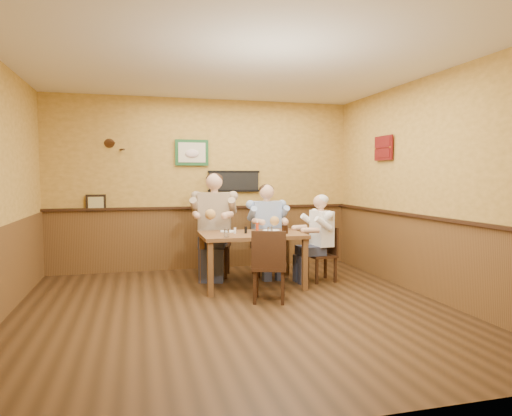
{
  "coord_description": "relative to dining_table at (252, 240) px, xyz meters",
  "views": [
    {
      "loc": [
        -1.07,
        -5.03,
        1.54
      ],
      "look_at": [
        0.5,
        1.0,
        1.1
      ],
      "focal_mm": 32.0,
      "sensor_mm": 36.0,
      "label": 1
    }
  ],
  "objects": [
    {
      "name": "room",
      "position": [
        -0.32,
        -0.88,
        1.03
      ],
      "size": [
        5.02,
        5.03,
        2.81
      ],
      "color": "#301E0E",
      "rests_on": "ground"
    },
    {
      "name": "dining_table",
      "position": [
        0.0,
        0.0,
        0.0
      ],
      "size": [
        1.4,
        0.9,
        0.75
      ],
      "color": "brown",
      "rests_on": "ground"
    },
    {
      "name": "chair_back_left",
      "position": [
        -0.39,
        0.78,
        -0.16
      ],
      "size": [
        0.57,
        0.57,
        0.99
      ],
      "primitive_type": null,
      "rotation": [
        0.0,
        0.0,
        -0.29
      ],
      "color": "#341E10",
      "rests_on": "ground"
    },
    {
      "name": "chair_back_right",
      "position": [
        0.4,
        0.65,
        -0.21
      ],
      "size": [
        0.41,
        0.41,
        0.89
      ],
      "primitive_type": null,
      "rotation": [
        0.0,
        0.0,
        0.01
      ],
      "color": "#341E10",
      "rests_on": "ground"
    },
    {
      "name": "chair_right_end",
      "position": [
        1.07,
        0.06,
        -0.26
      ],
      "size": [
        0.4,
        0.4,
        0.8
      ],
      "primitive_type": null,
      "rotation": [
        0.0,
        0.0,
        -1.48
      ],
      "color": "#341E10",
      "rests_on": "ground"
    },
    {
      "name": "chair_near_side",
      "position": [
        0.03,
        -0.77,
        -0.21
      ],
      "size": [
        0.52,
        0.52,
        0.89
      ],
      "primitive_type": null,
      "rotation": [
        0.0,
        0.0,
        2.81
      ],
      "color": "#341E10",
      "rests_on": "ground"
    },
    {
      "name": "diner_tan_shirt",
      "position": [
        -0.39,
        0.78,
        0.05
      ],
      "size": [
        0.82,
        0.82,
        1.42
      ],
      "primitive_type": null,
      "rotation": [
        0.0,
        0.0,
        -0.29
      ],
      "color": "tan",
      "rests_on": "ground"
    },
    {
      "name": "diner_blue_polo",
      "position": [
        0.4,
        0.65,
        -0.02
      ],
      "size": [
        0.59,
        0.59,
        1.27
      ],
      "primitive_type": null,
      "rotation": [
        0.0,
        0.0,
        0.01
      ],
      "color": "#8AA2CF",
      "rests_on": "ground"
    },
    {
      "name": "diner_white_elder",
      "position": [
        1.07,
        0.06,
        -0.09
      ],
      "size": [
        0.57,
        0.57,
        1.14
      ],
      "primitive_type": null,
      "rotation": [
        0.0,
        0.0,
        -1.48
      ],
      "color": "white",
      "rests_on": "ground"
    },
    {
      "name": "water_glass_left",
      "position": [
        -0.41,
        -0.32,
        0.15
      ],
      "size": [
        0.09,
        0.09,
        0.11
      ],
      "primitive_type": "cylinder",
      "rotation": [
        0.0,
        0.0,
        0.25
      ],
      "color": "silver",
      "rests_on": "dining_table"
    },
    {
      "name": "water_glass_mid",
      "position": [
        0.19,
        -0.26,
        0.15
      ],
      "size": [
        0.08,
        0.08,
        0.11
      ],
      "primitive_type": "cylinder",
      "rotation": [
        0.0,
        0.0,
        -0.16
      ],
      "color": "white",
      "rests_on": "dining_table"
    },
    {
      "name": "cola_tumbler",
      "position": [
        0.43,
        -0.16,
        0.15
      ],
      "size": [
        0.11,
        0.11,
        0.12
      ],
      "primitive_type": "cylinder",
      "rotation": [
        0.0,
        0.0,
        -0.22
      ],
      "color": "black",
      "rests_on": "dining_table"
    },
    {
      "name": "hot_sauce_bottle",
      "position": [
        0.08,
        -0.02,
        0.17
      ],
      "size": [
        0.04,
        0.04,
        0.16
      ],
      "primitive_type": "cylinder",
      "rotation": [
        0.0,
        0.0,
        0.1
      ],
      "color": "red",
      "rests_on": "dining_table"
    },
    {
      "name": "salt_shaker",
      "position": [
        -0.23,
        0.01,
        0.13
      ],
      "size": [
        0.04,
        0.04,
        0.08
      ],
      "primitive_type": "cylinder",
      "rotation": [
        0.0,
        0.0,
        0.37
      ],
      "color": "white",
      "rests_on": "dining_table"
    },
    {
      "name": "pepper_shaker",
      "position": [
        -0.09,
        -0.01,
        0.14
      ],
      "size": [
        0.05,
        0.05,
        0.1
      ],
      "primitive_type": "cylinder",
      "rotation": [
        0.0,
        0.0,
        0.36
      ],
      "color": "black",
      "rests_on": "dining_table"
    },
    {
      "name": "plate_far_left",
      "position": [
        -0.29,
        0.21,
        0.1
      ],
      "size": [
        0.26,
        0.26,
        0.02
      ],
      "primitive_type": "cylinder",
      "rotation": [
        0.0,
        0.0,
        0.13
      ],
      "color": "white",
      "rests_on": "dining_table"
    },
    {
      "name": "plate_far_right",
      "position": [
        0.33,
        0.16,
        0.1
      ],
      "size": [
        0.25,
        0.25,
        0.02
      ],
      "primitive_type": "cylinder",
      "rotation": [
        0.0,
        0.0,
        -0.05
      ],
      "color": "white",
      "rests_on": "dining_table"
    }
  ]
}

